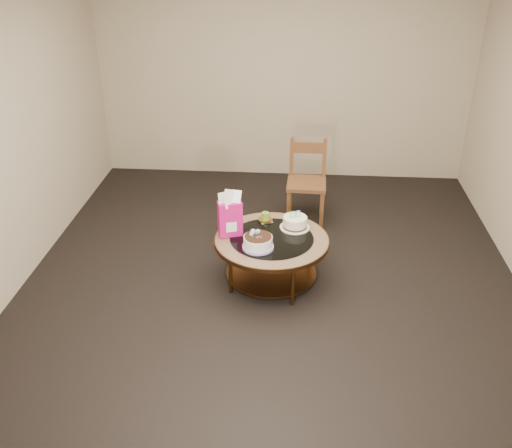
# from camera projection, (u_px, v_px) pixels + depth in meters

# --- Properties ---
(ground) EXTENTS (5.00, 5.00, 0.00)m
(ground) POSITION_uv_depth(u_px,v_px,m) (271.00, 281.00, 5.23)
(ground) COLOR black
(ground) RESTS_ON ground
(room_walls) EXTENTS (4.52, 5.02, 2.61)m
(room_walls) POSITION_uv_depth(u_px,v_px,m) (274.00, 119.00, 4.50)
(room_walls) COLOR tan
(room_walls) RESTS_ON ground
(coffee_table) EXTENTS (1.02, 1.02, 0.46)m
(coffee_table) POSITION_uv_depth(u_px,v_px,m) (272.00, 246.00, 5.05)
(coffee_table) COLOR brown
(coffee_table) RESTS_ON ground
(decorated_cake) EXTENTS (0.27, 0.27, 0.16)m
(decorated_cake) POSITION_uv_depth(u_px,v_px,m) (258.00, 243.00, 4.84)
(decorated_cake) COLOR #AA8DC8
(decorated_cake) RESTS_ON coffee_table
(cream_cake) EXTENTS (0.27, 0.27, 0.17)m
(cream_cake) POSITION_uv_depth(u_px,v_px,m) (295.00, 223.00, 5.15)
(cream_cake) COLOR white
(cream_cake) RESTS_ON coffee_table
(gift_bag) EXTENTS (0.23, 0.19, 0.41)m
(gift_bag) POSITION_uv_depth(u_px,v_px,m) (230.00, 214.00, 4.97)
(gift_bag) COLOR #CC1367
(gift_bag) RESTS_ON coffee_table
(pillar_candle) EXTENTS (0.15, 0.15, 0.10)m
(pillar_candle) POSITION_uv_depth(u_px,v_px,m) (265.00, 218.00, 5.27)
(pillar_candle) COLOR #DCBB5A
(pillar_candle) RESTS_ON coffee_table
(dining_chair) EXTENTS (0.42, 0.42, 0.89)m
(dining_chair) POSITION_uv_depth(u_px,v_px,m) (307.00, 181.00, 6.10)
(dining_chair) COLOR brown
(dining_chair) RESTS_ON ground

